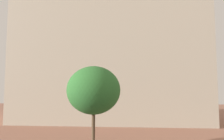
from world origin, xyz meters
name	(u,v)px	position (x,y,z in m)	size (l,w,h in m)	color
landmark_building	(109,49)	(-2.27, 30.84, 10.83)	(27.10, 11.84, 32.21)	#B2A893
tree_curb_far	(94,90)	(-1.61, 13.47, 4.53)	(3.85, 3.85, 6.27)	brown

